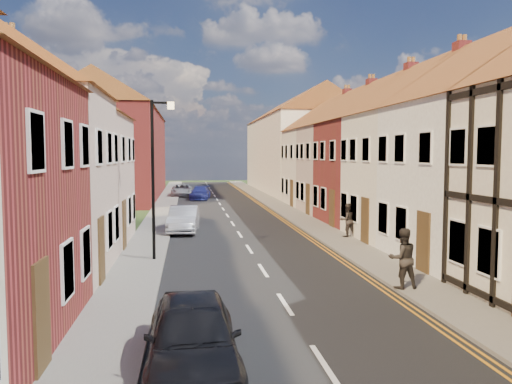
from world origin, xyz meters
TOP-DOWN VIEW (x-y plane):
  - road at (0.00, 30.00)m, footprint 7.00×90.00m
  - pavement_left at (-4.40, 30.00)m, footprint 1.80×90.00m
  - pavement_right at (4.40, 30.00)m, footprint 1.80×90.00m
  - cottage_r_white_near at (9.30, 18.10)m, footprint 8.30×6.00m
  - cottage_r_cream_mid at (9.30, 23.50)m, footprint 8.30×5.20m
  - cottage_r_pink at (9.30, 28.90)m, footprint 8.30×6.00m
  - cottage_r_white_far at (9.30, 34.30)m, footprint 8.30×5.20m
  - cottage_r_cream_far at (9.30, 39.70)m, footprint 8.30×6.00m
  - cottage_l_pink at (-9.30, 23.85)m, footprint 8.30×6.30m
  - block_right_far at (9.30, 55.00)m, footprint 8.30×24.20m
  - block_left_far at (-9.30, 50.00)m, footprint 8.30×24.20m
  - lamppost at (-3.81, 20.00)m, footprint 0.88×0.15m
  - car_near at (-2.53, 9.99)m, footprint 1.76×4.26m
  - car_mid at (-2.84, 27.32)m, footprint 1.74×4.25m
  - car_far at (-1.50, 46.45)m, footprint 2.16×4.22m
  - car_distant at (-3.20, 50.00)m, footprint 2.03×4.36m
  - pedestrian_right at (3.70, 14.76)m, footprint 0.90×0.71m
  - pedestrian_right_b at (5.03, 24.00)m, footprint 0.90×0.76m

SIDE VIEW (x-z plane):
  - road at x=0.00m, z-range 0.00..0.02m
  - pavement_left at x=-4.40m, z-range 0.00..0.12m
  - pavement_right at x=4.40m, z-range 0.00..0.12m
  - car_far at x=-1.50m, z-range 0.00..1.17m
  - car_distant at x=-3.20m, z-range 0.00..1.21m
  - car_mid at x=-2.84m, z-range 0.00..1.37m
  - car_near at x=-2.53m, z-range 0.00..1.44m
  - pedestrian_right_b at x=5.03m, z-range 0.12..1.74m
  - pedestrian_right at x=3.70m, z-range 0.12..1.92m
  - lamppost at x=-3.81m, z-range 0.54..6.54m
  - cottage_l_pink at x=-9.30m, z-range -0.03..8.77m
  - cottage_r_white_near at x=9.30m, z-range -0.03..8.97m
  - cottage_r_pink at x=9.30m, z-range -0.03..8.97m
  - cottage_r_cream_far at x=9.30m, z-range -0.03..8.97m
  - cottage_r_cream_mid at x=9.30m, z-range -0.02..8.98m
  - cottage_r_white_far at x=9.30m, z-range -0.02..8.98m
  - block_right_far at x=9.30m, z-range 0.04..10.54m
  - block_left_far at x=-9.30m, z-range 0.04..10.54m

